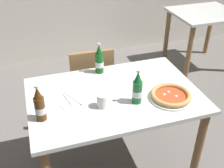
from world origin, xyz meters
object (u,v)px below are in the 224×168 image
object	(u,v)px
pizza_margherita_near	(171,96)
paper_cup	(102,101)
dining_table_main	(114,106)
beer_bottle_center	(99,60)
chair_behind_table	(91,82)
dining_table_background	(203,24)
napkin_with_cutlery	(71,99)
beer_bottle_right	(137,89)
beer_bottle_left	(40,106)

from	to	relation	value
pizza_margherita_near	paper_cup	world-z (taller)	paper_cup
dining_table_main	beer_bottle_center	xyz separation A→B (m)	(-0.02, 0.32, 0.22)
chair_behind_table	dining_table_background	xyz separation A→B (m)	(1.67, 0.74, 0.11)
chair_behind_table	napkin_with_cutlery	xyz separation A→B (m)	(-0.28, -0.59, 0.27)
beer_bottle_center	napkin_with_cutlery	xyz separation A→B (m)	(-0.29, -0.30, -0.10)
pizza_margherita_near	beer_bottle_right	distance (m)	0.25
beer_bottle_left	paper_cup	distance (m)	0.40
beer_bottle_center	beer_bottle_left	bearing A→B (deg)	-138.04
beer_bottle_right	napkin_with_cutlery	bearing A→B (deg)	159.06
pizza_margherita_near	beer_bottle_center	size ratio (longest dim) A/B	1.22
napkin_with_cutlery	paper_cup	xyz separation A→B (m)	(0.19, -0.14, 0.04)
paper_cup	beer_bottle_left	bearing A→B (deg)	-179.15
dining_table_background	beer_bottle_center	distance (m)	1.97
dining_table_main	beer_bottle_right	xyz separation A→B (m)	(0.11, -0.14, 0.22)
chair_behind_table	dining_table_background	bearing A→B (deg)	-154.00
beer_bottle_left	dining_table_background	bearing A→B (deg)	34.37
chair_behind_table	beer_bottle_left	bearing A→B (deg)	58.74
beer_bottle_right	beer_bottle_left	bearing A→B (deg)	178.63
beer_bottle_right	napkin_with_cutlery	size ratio (longest dim) A/B	1.09
beer_bottle_left	beer_bottle_center	distance (m)	0.67
pizza_margherita_near	beer_bottle_left	bearing A→B (deg)	176.99
dining_table_background	beer_bottle_center	size ratio (longest dim) A/B	3.24
dining_table_background	pizza_margherita_near	world-z (taller)	pizza_margherita_near
chair_behind_table	beer_bottle_left	size ratio (longest dim) A/B	3.44
dining_table_main	beer_bottle_right	distance (m)	0.28
napkin_with_cutlery	paper_cup	distance (m)	0.24
chair_behind_table	napkin_with_cutlery	bearing A→B (deg)	66.93
dining_table_main	beer_bottle_center	distance (m)	0.39
pizza_margherita_near	beer_bottle_left	xyz separation A→B (m)	(-0.87, 0.05, 0.08)
chair_behind_table	dining_table_background	distance (m)	1.83
beer_bottle_left	beer_bottle_right	bearing A→B (deg)	-1.37
pizza_margherita_near	napkin_with_cutlery	xyz separation A→B (m)	(-0.66, 0.19, -0.02)
dining_table_background	beer_bottle_center	bearing A→B (deg)	-148.23
beer_bottle_center	beer_bottle_right	size ratio (longest dim) A/B	1.00
beer_bottle_center	paper_cup	bearing A→B (deg)	-103.10
pizza_margherita_near	napkin_with_cutlery	bearing A→B (deg)	163.79
chair_behind_table	paper_cup	world-z (taller)	chair_behind_table
dining_table_background	napkin_with_cutlery	world-z (taller)	napkin_with_cutlery
beer_bottle_left	paper_cup	size ratio (longest dim) A/B	2.60
chair_behind_table	dining_table_background	size ratio (longest dim) A/B	1.06
beer_bottle_center	beer_bottle_right	world-z (taller)	same
chair_behind_table	beer_bottle_left	world-z (taller)	beer_bottle_left
dining_table_main	paper_cup	size ratio (longest dim) A/B	12.63
chair_behind_table	paper_cup	distance (m)	0.80
chair_behind_table	beer_bottle_center	xyz separation A→B (m)	(0.01, -0.29, 0.37)
dining_table_background	pizza_margherita_near	bearing A→B (deg)	-130.29
dining_table_main	dining_table_background	xyz separation A→B (m)	(1.64, 1.35, -0.04)
pizza_margherita_near	beer_bottle_right	world-z (taller)	beer_bottle_right
paper_cup	chair_behind_table	bearing A→B (deg)	82.98
beer_bottle_center	paper_cup	world-z (taller)	beer_bottle_center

